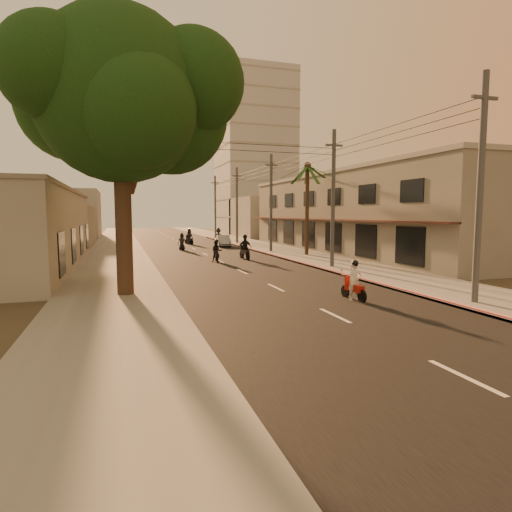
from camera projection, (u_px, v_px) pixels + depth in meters
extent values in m
plane|color=#383023|center=(291.00, 295.00, 18.92)|extent=(160.00, 160.00, 0.00)
cube|color=black|center=(205.00, 254.00, 37.88)|extent=(10.00, 140.00, 0.02)
cube|color=slate|center=(284.00, 251.00, 40.15)|extent=(5.00, 140.00, 0.12)
cube|color=slate|center=(116.00, 256.00, 35.60)|extent=(5.00, 140.00, 0.12)
cube|color=red|center=(279.00, 257.00, 34.68)|extent=(0.20, 60.00, 0.20)
cube|color=gray|center=(357.00, 215.00, 39.88)|extent=(8.00, 34.00, 7.00)
cube|color=#9B988C|center=(358.00, 175.00, 39.51)|extent=(8.20, 34.20, 0.30)
cube|color=#3E1E19|center=(315.00, 219.00, 38.61)|extent=(0.80, 34.00, 0.12)
cube|color=#9B988C|center=(9.00, 231.00, 27.70)|extent=(8.00, 24.00, 5.00)
cube|color=gray|center=(7.00, 190.00, 27.44)|extent=(8.20, 24.20, 0.20)
cube|color=#B7B5B2|center=(255.00, 154.00, 75.45)|extent=(12.00, 12.00, 28.00)
cylinder|color=black|center=(124.00, 228.00, 18.40)|extent=(0.70, 0.70, 6.00)
cylinder|color=black|center=(141.00, 159.00, 18.72)|extent=(1.22, 2.17, 3.04)
cylinder|color=black|center=(106.00, 151.00, 17.61)|extent=(1.31, 1.49, 2.73)
sphere|color=black|center=(120.00, 96.00, 17.85)|extent=(7.20, 7.20, 7.20)
sphere|color=black|center=(170.00, 117.00, 19.52)|extent=(5.20, 5.20, 5.20)
sphere|color=black|center=(75.00, 105.00, 18.09)|extent=(4.80, 4.80, 4.80)
sphere|color=black|center=(137.00, 109.00, 16.42)|extent=(4.60, 4.60, 4.60)
sphere|color=black|center=(193.00, 82.00, 18.22)|extent=(4.40, 4.40, 4.40)
sphere|color=black|center=(52.00, 69.00, 15.94)|extent=(4.00, 4.00, 4.00)
sphere|color=black|center=(145.00, 88.00, 20.38)|extent=(4.40, 4.40, 4.40)
cylinder|color=black|center=(307.00, 211.00, 36.13)|extent=(0.32, 0.32, 7.60)
sphere|color=black|center=(308.00, 166.00, 35.75)|extent=(0.60, 0.60, 0.60)
cylinder|color=#38383A|center=(480.00, 191.00, 16.56)|extent=(0.26, 0.26, 9.00)
cube|color=#38383A|center=(485.00, 98.00, 16.21)|extent=(1.20, 0.12, 0.12)
cylinder|color=#38383A|center=(333.00, 200.00, 27.94)|extent=(0.26, 0.26, 9.00)
cube|color=#38383A|center=(334.00, 145.00, 27.59)|extent=(1.20, 0.12, 0.12)
cylinder|color=#38383A|center=(271.00, 204.00, 39.31)|extent=(0.26, 0.26, 9.00)
cube|color=#38383A|center=(271.00, 165.00, 38.96)|extent=(1.20, 0.12, 0.12)
cylinder|color=#38383A|center=(237.00, 206.00, 50.68)|extent=(0.26, 0.26, 9.00)
cube|color=#38383A|center=(237.00, 176.00, 50.33)|extent=(1.20, 0.12, 0.12)
cylinder|color=#38383A|center=(215.00, 207.00, 62.06)|extent=(0.26, 0.26, 9.00)
cube|color=#38383A|center=(215.00, 183.00, 61.71)|extent=(1.20, 0.12, 0.12)
cube|color=#9B988C|center=(264.00, 217.00, 65.52)|extent=(8.00, 14.00, 6.00)
cube|color=#9B988C|center=(54.00, 226.00, 46.69)|extent=(8.00, 14.00, 4.40)
cube|color=#9B988C|center=(71.00, 214.00, 63.62)|extent=(8.00, 14.00, 7.00)
cylinder|color=black|center=(345.00, 291.00, 18.45)|extent=(0.13, 0.54, 0.54)
cylinder|color=black|center=(362.00, 296.00, 17.35)|extent=(0.13, 0.54, 0.54)
cube|color=#A6150C|center=(355.00, 288.00, 17.81)|extent=(0.34, 1.07, 0.29)
cube|color=#A6150C|center=(348.00, 283.00, 18.23)|extent=(0.29, 0.12, 0.57)
cylinder|color=silver|center=(347.00, 275.00, 18.31)|extent=(0.53, 0.08, 0.04)
imported|color=beige|center=(355.00, 281.00, 17.78)|extent=(0.64, 0.47, 1.61)
sphere|color=black|center=(355.00, 263.00, 17.70)|extent=(0.29, 0.29, 0.29)
sphere|color=silver|center=(342.00, 269.00, 18.17)|extent=(0.11, 0.11, 0.11)
sphere|color=silver|center=(352.00, 269.00, 18.36)|extent=(0.11, 0.11, 0.11)
cylinder|color=black|center=(216.00, 258.00, 32.36)|extent=(0.15, 0.54, 0.54)
cylinder|color=black|center=(218.00, 259.00, 31.19)|extent=(0.15, 0.54, 0.54)
cube|color=black|center=(217.00, 255.00, 31.68)|extent=(0.38, 1.08, 0.29)
cube|color=black|center=(216.00, 253.00, 32.14)|extent=(0.30, 0.13, 0.58)
cylinder|color=silver|center=(216.00, 248.00, 32.21)|extent=(0.53, 0.10, 0.04)
imported|color=black|center=(217.00, 251.00, 31.65)|extent=(0.92, 0.78, 1.61)
sphere|color=black|center=(217.00, 241.00, 31.58)|extent=(0.29, 0.29, 0.29)
cylinder|color=black|center=(242.00, 255.00, 34.21)|extent=(0.16, 0.63, 0.62)
cylinder|color=black|center=(248.00, 256.00, 32.93)|extent=(0.16, 0.63, 0.62)
cube|color=black|center=(245.00, 252.00, 33.47)|extent=(0.41, 1.24, 0.33)
cube|color=black|center=(242.00, 249.00, 33.96)|extent=(0.34, 0.14, 0.67)
cylinder|color=silver|center=(242.00, 244.00, 34.05)|extent=(0.61, 0.09, 0.04)
imported|color=black|center=(245.00, 248.00, 33.44)|extent=(1.17, 0.63, 1.87)
sphere|color=black|center=(245.00, 236.00, 33.35)|extent=(0.33, 0.33, 0.33)
cylinder|color=black|center=(182.00, 247.00, 42.42)|extent=(0.16, 0.55, 0.54)
cylinder|color=black|center=(182.00, 248.00, 41.24)|extent=(0.16, 0.55, 0.54)
cube|color=black|center=(182.00, 245.00, 41.73)|extent=(0.40, 1.09, 0.29)
cube|color=black|center=(182.00, 243.00, 42.19)|extent=(0.30, 0.13, 0.58)
cylinder|color=silver|center=(182.00, 240.00, 42.27)|extent=(0.53, 0.10, 0.04)
imported|color=black|center=(182.00, 242.00, 41.71)|extent=(0.92, 0.71, 1.63)
sphere|color=black|center=(182.00, 234.00, 41.63)|extent=(0.29, 0.29, 0.29)
cylinder|color=black|center=(220.00, 241.00, 50.84)|extent=(0.35, 0.60, 0.61)
cylinder|color=black|center=(218.00, 242.00, 49.50)|extent=(0.35, 0.60, 0.61)
cube|color=black|center=(219.00, 239.00, 50.06)|extent=(0.77, 1.21, 0.33)
cube|color=black|center=(219.00, 238.00, 50.58)|extent=(0.34, 0.23, 0.65)
cylinder|color=silver|center=(220.00, 234.00, 50.67)|extent=(0.56, 0.28, 0.04)
imported|color=black|center=(218.00, 236.00, 50.03)|extent=(1.69, 1.56, 1.82)
sphere|color=black|center=(218.00, 229.00, 49.94)|extent=(0.33, 0.33, 0.33)
imported|color=#94979C|center=(223.00, 241.00, 46.69)|extent=(2.36, 4.16, 1.25)
cylinder|color=black|center=(187.00, 242.00, 50.47)|extent=(0.29, 0.59, 0.59)
cylinder|color=black|center=(192.00, 242.00, 49.43)|extent=(0.29, 0.59, 0.59)
cube|color=black|center=(189.00, 239.00, 49.86)|extent=(0.65, 1.18, 0.31)
cube|color=black|center=(187.00, 238.00, 50.26)|extent=(0.33, 0.20, 0.63)
cylinder|color=silver|center=(187.00, 235.00, 50.32)|extent=(0.56, 0.23, 0.04)
imported|color=black|center=(189.00, 237.00, 49.83)|extent=(1.21, 1.09, 1.76)
sphere|color=black|center=(189.00, 230.00, 49.74)|extent=(0.31, 0.31, 0.31)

